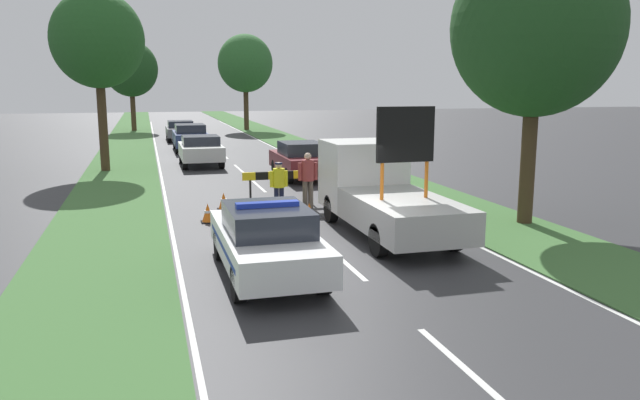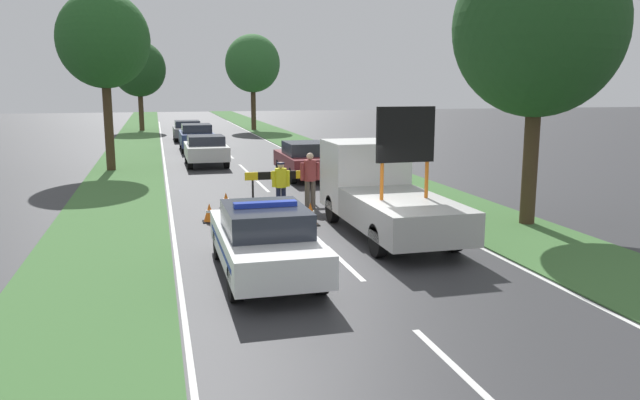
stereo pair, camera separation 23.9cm
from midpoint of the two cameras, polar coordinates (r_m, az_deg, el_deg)
ground_plane at (r=14.22m, az=2.37°, el=-5.46°), size 160.00×160.00×0.00m
lane_markings at (r=32.44m, az=-7.45°, el=3.52°), size 7.30×73.95×0.01m
grass_verge_left at (r=33.32m, az=-16.80°, el=3.36°), size 3.21×120.00×0.03m
grass_verge_right at (r=34.57m, az=1.08°, el=4.05°), size 3.21×120.00×0.03m
police_car at (r=12.93m, az=-4.54°, el=-3.62°), size 1.84×4.77×1.58m
work_truck at (r=16.81m, az=6.00°, el=0.81°), size 2.14×6.05×3.40m
road_barrier at (r=20.49m, az=-3.05°, el=2.08°), size 2.53×0.08×1.12m
police_officer at (r=19.29m, az=-3.24°, el=1.62°), size 0.56×0.36×1.57m
pedestrian_civilian at (r=19.89m, az=-0.57°, el=2.23°), size 0.64×0.41×1.78m
traffic_cone_near_police at (r=20.01m, az=-8.25°, el=-0.08°), size 0.39×0.39×0.54m
traffic_cone_centre_front at (r=16.32m, az=-3.69°, el=-2.31°), size 0.43×0.43×0.60m
traffic_cone_near_truck at (r=18.22m, az=-9.71°, el=-1.16°), size 0.40×0.40×0.55m
traffic_cone_behind_barrier at (r=17.57m, az=-0.49°, el=-1.29°), size 0.46×0.46×0.64m
queued_car_wagon_maroon at (r=26.36m, az=-1.15°, el=3.71°), size 1.85×4.44×1.53m
queued_car_van_white at (r=30.96m, az=-10.17°, el=4.57°), size 1.94×4.04×1.47m
queued_car_hatch_blue at (r=38.07m, az=-11.05°, el=5.70°), size 1.91×4.67×1.59m
queued_car_suv_grey at (r=45.30m, az=-11.88°, el=6.29°), size 1.91×4.27×1.40m
roadside_tree_near_left at (r=55.66m, az=-16.10°, el=11.43°), size 4.42×4.42×7.52m
roadside_tree_near_right at (r=18.39m, az=19.72°, el=14.59°), size 4.59×4.59×7.84m
roadside_tree_mid_left at (r=54.81m, az=-6.05°, el=12.30°), size 4.67×4.67×8.13m
roadside_tree_mid_right at (r=30.10m, az=-18.97°, el=13.62°), size 4.06×4.06×8.00m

